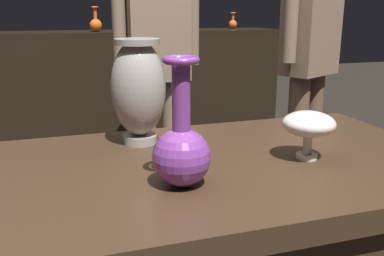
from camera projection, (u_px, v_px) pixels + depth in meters
name	position (u px, v px, depth m)	size (l,w,h in m)	color
back_display_shelf	(99.00, 102.00, 3.09)	(2.60, 0.40, 0.99)	black
vase_centerpiece	(181.00, 148.00, 0.85)	(0.12, 0.12, 0.25)	#7A388E
vase_tall_behind	(138.00, 88.00, 1.10)	(0.14, 0.14, 0.27)	gray
vase_left_accent	(309.00, 125.00, 1.00)	(0.12, 0.12, 0.11)	silver
shelf_vase_far_right	(233.00, 23.00, 3.31)	(0.06, 0.06, 0.12)	#E55B1E
shelf_vase_center	(96.00, 24.00, 2.89)	(0.08, 0.08, 0.16)	#E55B1E
shelf_vase_right	(168.00, 13.00, 3.09)	(0.08, 0.08, 0.25)	#477A38
visitor_near_right	(310.00, 45.00, 2.28)	(0.43, 0.31, 1.62)	brown
visitor_center_back	(157.00, 53.00, 2.30)	(0.47, 0.20, 1.55)	#846B56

